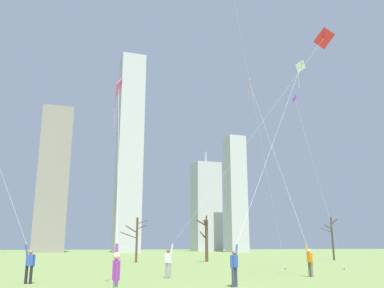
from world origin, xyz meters
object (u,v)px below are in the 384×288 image
object	(u,v)px
kite_flyer_midfield_left_pink	(117,234)
distant_kite_low_near_trees_blue	(241,33)
kite_flyer_foreground_left_red	(197,220)
kite_flyer_midfield_center_white	(248,223)
bare_tree_right_of_center	(136,238)
bare_tree_far_right_edge	(206,237)
kite_flyer_foreground_right_orange	(298,225)
kite_flyer_midfield_right_green	(5,193)
bare_tree_left_of_center	(332,237)
distant_kite_high_overhead_purple	(299,112)

from	to	relation	value
kite_flyer_midfield_left_pink	distant_kite_low_near_trees_blue	distance (m)	27.70
kite_flyer_foreground_left_red	kite_flyer_midfield_center_white	distance (m)	4.05
bare_tree_right_of_center	bare_tree_far_right_edge	world-z (taller)	bare_tree_far_right_edge
kite_flyer_foreground_left_red	bare_tree_far_right_edge	world-z (taller)	kite_flyer_foreground_left_red
kite_flyer_foreground_right_orange	kite_flyer_midfield_right_green	bearing A→B (deg)	-178.31
kite_flyer_foreground_right_orange	kite_flyer_midfield_left_pink	size ratio (longest dim) A/B	1.96
kite_flyer_foreground_right_orange	distant_kite_low_near_trees_blue	distance (m)	18.16
distant_kite_low_near_trees_blue	bare_tree_left_of_center	size ratio (longest dim) A/B	4.51
kite_flyer_midfield_center_white	distant_kite_low_near_trees_blue	world-z (taller)	distant_kite_low_near_trees_blue
kite_flyer_midfield_left_pink	distant_kite_high_overhead_purple	xyz separation A→B (m)	(19.25, 18.48, 11.86)
kite_flyer_foreground_right_orange	distant_kite_high_overhead_purple	distance (m)	14.70
kite_flyer_midfield_right_green	bare_tree_left_of_center	size ratio (longest dim) A/B	3.28
kite_flyer_foreground_right_orange	bare_tree_left_of_center	distance (m)	29.88
kite_flyer_midfield_left_pink	bare_tree_left_of_center	bearing A→B (deg)	45.25
distant_kite_high_overhead_purple	bare_tree_left_of_center	distance (m)	22.95
kite_flyer_midfield_right_green	distant_kite_high_overhead_purple	world-z (taller)	kite_flyer_midfield_right_green
kite_flyer_midfield_right_green	bare_tree_right_of_center	xyz separation A→B (m)	(11.60, 23.90, -1.75)
kite_flyer_midfield_center_white	kite_flyer_midfield_left_pink	size ratio (longest dim) A/B	1.61
bare_tree_far_right_edge	bare_tree_left_of_center	xyz separation A→B (m)	(17.50, -0.20, 0.05)
kite_flyer_midfield_right_green	bare_tree_far_right_edge	bearing A→B (deg)	49.69
distant_kite_high_overhead_purple	distant_kite_low_near_trees_blue	xyz separation A→B (m)	(-6.57, -1.66, 6.13)
distant_kite_low_near_trees_blue	kite_flyer_midfield_left_pink	bearing A→B (deg)	-127.00
bare_tree_left_of_center	distant_kite_low_near_trees_blue	bearing A→B (deg)	-141.03
kite_flyer_foreground_left_red	kite_flyer_midfield_center_white	bearing A→B (deg)	-69.90
kite_flyer_midfield_left_pink	bare_tree_left_of_center	size ratio (longest dim) A/B	1.77
distant_kite_low_near_trees_blue	bare_tree_left_of_center	world-z (taller)	distant_kite_low_near_trees_blue
kite_flyer_midfield_right_green	distant_kite_low_near_trees_blue	bearing A→B (deg)	21.61
kite_flyer_foreground_right_orange	bare_tree_far_right_edge	size ratio (longest dim) A/B	3.57
distant_kite_low_near_trees_blue	bare_tree_right_of_center	size ratio (longest dim) A/B	4.95
kite_flyer_midfield_center_white	bare_tree_left_of_center	size ratio (longest dim) A/B	2.85
bare_tree_far_right_edge	bare_tree_left_of_center	distance (m)	17.50
distant_kite_high_overhead_purple	distant_kite_low_near_trees_blue	world-z (taller)	distant_kite_low_near_trees_blue
kite_flyer_midfield_center_white	bare_tree_right_of_center	size ratio (longest dim) A/B	3.13
kite_flyer_midfield_center_white	distant_kite_high_overhead_purple	xyz separation A→B (m)	(11.94, 12.94, 11.14)
distant_kite_high_overhead_purple	kite_flyer_foreground_left_red	bearing A→B (deg)	-145.52
distant_kite_high_overhead_purple	bare_tree_right_of_center	xyz separation A→B (m)	(-12.03, 15.48, -11.32)
kite_flyer_midfield_center_white	kite_flyer_foreground_right_orange	bearing A→B (deg)	39.76
kite_flyer_midfield_center_white	kite_flyer_midfield_left_pink	xyz separation A→B (m)	(-7.31, -5.54, -0.72)
bare_tree_far_right_edge	bare_tree_left_of_center	size ratio (longest dim) A/B	0.97
kite_flyer_midfield_right_green	bare_tree_far_right_edge	distance (m)	30.64
distant_kite_high_overhead_purple	kite_flyer_midfield_left_pink	bearing A→B (deg)	-136.16
kite_flyer_foreground_right_orange	bare_tree_right_of_center	world-z (taller)	kite_flyer_foreground_right_orange
kite_flyer_foreground_right_orange	kite_flyer_midfield_center_white	bearing A→B (deg)	-140.24
distant_kite_low_near_trees_blue	bare_tree_far_right_edge	xyz separation A→B (m)	(2.74, 16.57, -17.30)
kite_flyer_foreground_left_red	kite_flyer_midfield_center_white	world-z (taller)	kite_flyer_midfield_center_white
distant_kite_high_overhead_purple	bare_tree_left_of_center	bearing A→B (deg)	47.12
kite_flyer_foreground_left_red	bare_tree_right_of_center	distance (m)	24.68
kite_flyer_foreground_left_red	kite_flyer_foreground_right_orange	size ratio (longest dim) A/B	0.75
kite_flyer_midfield_left_pink	distant_kite_low_near_trees_blue	size ratio (longest dim) A/B	0.39
kite_flyer_midfield_center_white	bare_tree_right_of_center	xyz separation A→B (m)	(-0.09, 28.42, -0.18)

